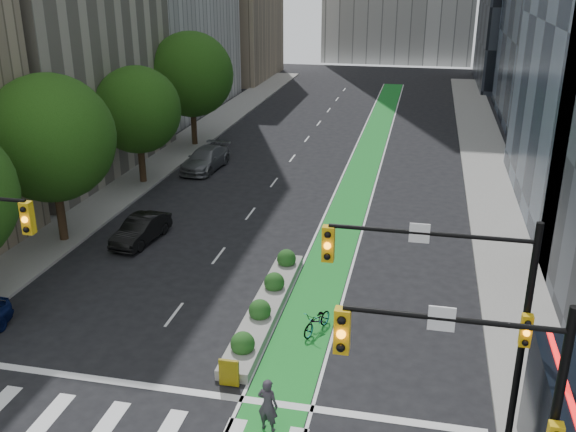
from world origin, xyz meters
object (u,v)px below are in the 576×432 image
at_px(parked_car_left_mid, 141,230).
at_px(parked_car_left_far, 206,159).
at_px(cyclist, 268,405).
at_px(median_planter, 266,304).
at_px(bicycle, 317,321).

xyz_separation_m(parked_car_left_mid, parked_car_left_far, (-0.96, 13.10, 0.09)).
height_order(cyclist, parked_car_left_mid, cyclist).
xyz_separation_m(median_planter, parked_car_left_far, (-9.16, 18.89, 0.40)).
bearing_deg(median_planter, cyclist, -75.56).
relative_size(cyclist, parked_car_left_far, 0.35).
distance_m(bicycle, parked_car_left_mid, 12.59).
bearing_deg(parked_car_left_far, median_planter, -59.64).
bearing_deg(parked_car_left_far, parked_car_left_mid, -81.31).
xyz_separation_m(median_planter, bicycle, (2.35, -1.08, 0.11)).
distance_m(median_planter, cyclist, 7.37).
xyz_separation_m(bicycle, parked_car_left_far, (-11.51, 19.97, 0.29)).
bearing_deg(cyclist, parked_car_left_mid, -40.02).
bearing_deg(median_planter, parked_car_left_far, 115.87).
bearing_deg(parked_car_left_mid, median_planter, -28.59).
xyz_separation_m(bicycle, cyclist, (-0.51, -6.03, 0.44)).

